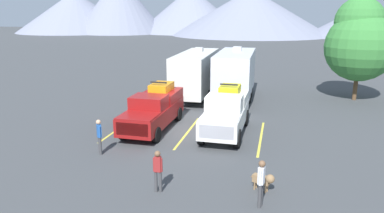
# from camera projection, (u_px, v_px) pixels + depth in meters

# --- Properties ---
(ground_plane) EXTENTS (240.00, 240.00, 0.00)m
(ground_plane) POSITION_uv_depth(u_px,v_px,m) (189.00, 131.00, 20.18)
(ground_plane) COLOR #3F4244
(pickup_truck_a) EXTENTS (2.13, 5.85, 2.51)m
(pickup_truck_a) POSITION_uv_depth(u_px,v_px,m) (154.00, 109.00, 20.41)
(pickup_truck_a) COLOR maroon
(pickup_truck_a) RESTS_ON ground
(pickup_truck_b) EXTENTS (2.12, 5.39, 2.57)m
(pickup_truck_b) POSITION_uv_depth(u_px,v_px,m) (226.00, 112.00, 19.50)
(pickup_truck_b) COLOR white
(pickup_truck_b) RESTS_ON ground
(lot_stripe_a) EXTENTS (0.12, 5.50, 0.01)m
(lot_stripe_a) POSITION_uv_depth(u_px,v_px,m) (121.00, 127.00, 20.83)
(lot_stripe_a) COLOR gold
(lot_stripe_a) RESTS_ON ground
(lot_stripe_b) EXTENTS (0.12, 5.50, 0.01)m
(lot_stripe_b) POSITION_uv_depth(u_px,v_px,m) (188.00, 132.00, 19.94)
(lot_stripe_b) COLOR gold
(lot_stripe_b) RESTS_ON ground
(lot_stripe_c) EXTENTS (0.12, 5.50, 0.01)m
(lot_stripe_c) POSITION_uv_depth(u_px,v_px,m) (261.00, 138.00, 19.04)
(lot_stripe_c) COLOR gold
(lot_stripe_c) RESTS_ON ground
(camper_trailer_a) EXTENTS (2.53, 9.14, 3.67)m
(camper_trailer_a) POSITION_uv_depth(u_px,v_px,m) (196.00, 72.00, 27.86)
(camper_trailer_a) COLOR silver
(camper_trailer_a) RESTS_ON ground
(camper_trailer_b) EXTENTS (2.68, 8.44, 3.83)m
(camper_trailer_b) POSITION_uv_depth(u_px,v_px,m) (235.00, 73.00, 26.98)
(camper_trailer_b) COLOR silver
(camper_trailer_b) RESTS_ON ground
(person_a) EXTENTS (0.30, 0.31, 1.66)m
(person_a) POSITION_uv_depth(u_px,v_px,m) (99.00, 134.00, 16.65)
(person_a) COLOR #3F3F42
(person_a) RESTS_ON ground
(person_b) EXTENTS (0.35, 0.22, 1.60)m
(person_b) POSITION_uv_depth(u_px,v_px,m) (158.00, 168.00, 13.12)
(person_b) COLOR #3F3F42
(person_b) RESTS_ON ground
(person_c) EXTENTS (0.25, 0.36, 1.67)m
(person_c) POSITION_uv_depth(u_px,v_px,m) (261.00, 180.00, 12.10)
(person_c) COLOR #3F3F42
(person_c) RESTS_ON ground
(dog) EXTENTS (0.88, 0.53, 0.73)m
(dog) POSITION_uv_depth(u_px,v_px,m) (265.00, 180.00, 13.24)
(dog) COLOR olive
(dog) RESTS_ON ground
(tree_a) EXTENTS (5.00, 5.00, 7.44)m
(tree_a) POSITION_uv_depth(u_px,v_px,m) (360.00, 40.00, 26.21)
(tree_a) COLOR brown
(tree_a) RESTS_ON ground
(mountain_ridge) EXTENTS (163.98, 48.11, 17.13)m
(mountain_ridge) POSITION_uv_depth(u_px,v_px,m) (273.00, 11.00, 101.46)
(mountain_ridge) COLOR gray
(mountain_ridge) RESTS_ON ground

